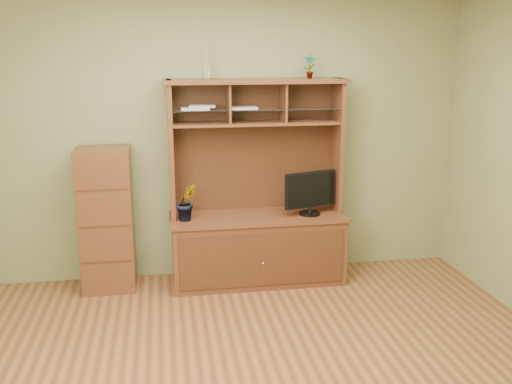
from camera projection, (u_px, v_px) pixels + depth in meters
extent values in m
cube|color=brown|center=(268.00, 381.00, 3.82)|extent=(4.50, 4.00, 0.02)
cube|color=olive|center=(230.00, 137.00, 5.42)|extent=(4.50, 0.02, 2.70)
cube|color=olive|center=(404.00, 347.00, 1.57)|extent=(4.50, 0.02, 2.70)
cube|color=#412412|center=(258.00, 249.00, 5.41)|extent=(1.60, 0.55, 0.62)
cube|color=#361A0E|center=(263.00, 260.00, 5.14)|extent=(1.50, 0.01, 0.50)
sphere|color=silver|center=(263.00, 264.00, 5.14)|extent=(0.02, 0.02, 0.02)
cube|color=#412412|center=(258.00, 217.00, 5.34)|extent=(1.64, 0.59, 0.03)
cube|color=#412412|center=(171.00, 150.00, 5.15)|extent=(0.04, 0.35, 1.25)
cube|color=#412412|center=(337.00, 145.00, 5.40)|extent=(0.04, 0.35, 1.25)
cube|color=#361A0E|center=(253.00, 145.00, 5.43)|extent=(1.52, 0.02, 1.25)
cube|color=#412412|center=(256.00, 81.00, 5.13)|extent=(1.66, 0.40, 0.04)
cube|color=#412412|center=(256.00, 123.00, 5.22)|extent=(1.52, 0.32, 0.02)
cube|color=#412412|center=(228.00, 103.00, 5.14)|extent=(0.02, 0.31, 0.35)
cube|color=#412412|center=(283.00, 102.00, 5.22)|extent=(0.02, 0.31, 0.35)
cube|color=silver|center=(256.00, 109.00, 5.18)|extent=(1.50, 0.27, 0.01)
cylinder|color=black|center=(310.00, 213.00, 5.35)|extent=(0.20, 0.20, 0.02)
cylinder|color=black|center=(310.00, 209.00, 5.34)|extent=(0.04, 0.04, 0.06)
cube|color=black|center=(310.00, 190.00, 5.29)|extent=(0.50, 0.19, 0.33)
imported|color=#2E5B1F|center=(187.00, 202.00, 5.13)|extent=(0.22, 0.19, 0.34)
imported|color=#316122|center=(309.00, 66.00, 5.18)|extent=(0.12, 0.09, 0.21)
cylinder|color=silver|center=(207.00, 73.00, 5.04)|extent=(0.06, 0.06, 0.10)
cylinder|color=tan|center=(206.00, 57.00, 5.01)|extent=(0.04, 0.04, 0.18)
cube|color=#9E9EA3|center=(195.00, 108.00, 5.10)|extent=(0.26, 0.20, 0.02)
cube|color=#9E9EA3|center=(202.00, 106.00, 5.11)|extent=(0.25, 0.20, 0.02)
cube|color=#9E9EA3|center=(244.00, 108.00, 5.17)|extent=(0.25, 0.19, 0.02)
cube|color=#412412|center=(107.00, 219.00, 5.17)|extent=(0.47, 0.42, 1.31)
cube|color=#361A0E|center=(107.00, 262.00, 5.05)|extent=(0.43, 0.01, 0.02)
cube|color=#361A0E|center=(105.00, 226.00, 4.97)|extent=(0.43, 0.01, 0.01)
cube|color=#361A0E|center=(102.00, 190.00, 4.89)|extent=(0.43, 0.01, 0.01)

